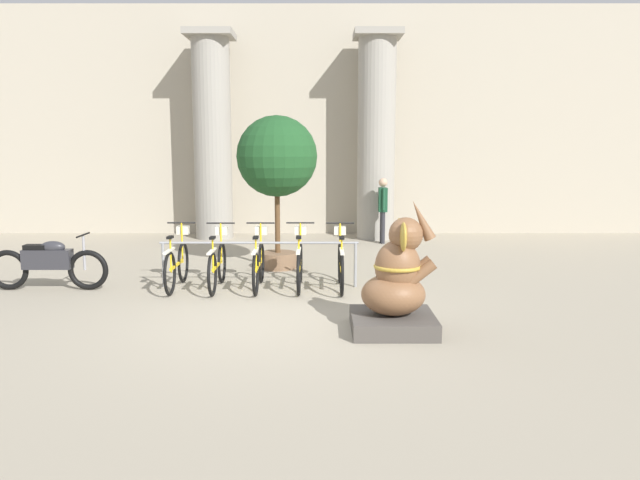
{
  "coord_description": "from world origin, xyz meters",
  "views": [
    {
      "loc": [
        0.65,
        -8.31,
        2.34
      ],
      "look_at": [
        0.6,
        0.61,
        1.0
      ],
      "focal_mm": 35.0,
      "sensor_mm": 36.0,
      "label": 1
    }
  ],
  "objects_px": {
    "bicycle_1": "(221,264)",
    "bicycle_2": "(262,264)",
    "motorcycle": "(52,263)",
    "bicycle_4": "(344,264)",
    "person_pedestrian": "(386,205)",
    "bicycle_3": "(303,263)",
    "bicycle_0": "(180,263)",
    "elephant_statue": "(399,287)",
    "potted_tree": "(280,161)"
  },
  "relations": [
    {
      "from": "bicycle_3",
      "to": "elephant_statue",
      "type": "bearing_deg",
      "value": -61.88
    },
    {
      "from": "bicycle_2",
      "to": "motorcycle",
      "type": "xyz_separation_m",
      "value": [
        -3.44,
        -0.11,
        0.03
      ]
    },
    {
      "from": "bicycle_1",
      "to": "bicycle_4",
      "type": "distance_m",
      "value": 2.04
    },
    {
      "from": "potted_tree",
      "to": "motorcycle",
      "type": "bearing_deg",
      "value": -153.01
    },
    {
      "from": "person_pedestrian",
      "to": "motorcycle",
      "type": "bearing_deg",
      "value": -140.0
    },
    {
      "from": "bicycle_3",
      "to": "potted_tree",
      "type": "distance_m",
      "value": 2.44
    },
    {
      "from": "bicycle_1",
      "to": "elephant_statue",
      "type": "bearing_deg",
      "value": -42.02
    },
    {
      "from": "bicycle_0",
      "to": "person_pedestrian",
      "type": "bearing_deg",
      "value": 51.42
    },
    {
      "from": "motorcycle",
      "to": "bicycle_0",
      "type": "bearing_deg",
      "value": 3.63
    },
    {
      "from": "potted_tree",
      "to": "bicycle_3",
      "type": "bearing_deg",
      "value": -74.41
    },
    {
      "from": "bicycle_1",
      "to": "bicycle_3",
      "type": "distance_m",
      "value": 1.36
    },
    {
      "from": "bicycle_2",
      "to": "potted_tree",
      "type": "xyz_separation_m",
      "value": [
        0.2,
        1.75,
        1.65
      ]
    },
    {
      "from": "motorcycle",
      "to": "bicycle_3",
      "type": "bearing_deg",
      "value": 1.77
    },
    {
      "from": "bicycle_0",
      "to": "elephant_statue",
      "type": "xyz_separation_m",
      "value": [
        3.35,
        -2.45,
        0.16
      ]
    },
    {
      "from": "bicycle_1",
      "to": "person_pedestrian",
      "type": "xyz_separation_m",
      "value": [
        3.22,
        4.94,
        0.52
      ]
    },
    {
      "from": "bicycle_0",
      "to": "potted_tree",
      "type": "relative_size",
      "value": 0.57
    },
    {
      "from": "person_pedestrian",
      "to": "potted_tree",
      "type": "relative_size",
      "value": 0.54
    },
    {
      "from": "bicycle_1",
      "to": "person_pedestrian",
      "type": "relative_size",
      "value": 1.06
    },
    {
      "from": "bicycle_2",
      "to": "potted_tree",
      "type": "bearing_deg",
      "value": 83.56
    },
    {
      "from": "bicycle_1",
      "to": "bicycle_4",
      "type": "xyz_separation_m",
      "value": [
        2.04,
        -0.0,
        0.0
      ]
    },
    {
      "from": "bicycle_2",
      "to": "person_pedestrian",
      "type": "height_order",
      "value": "person_pedestrian"
    },
    {
      "from": "bicycle_0",
      "to": "motorcycle",
      "type": "bearing_deg",
      "value": -176.37
    },
    {
      "from": "elephant_statue",
      "to": "bicycle_3",
      "type": "bearing_deg",
      "value": 118.12
    },
    {
      "from": "bicycle_0",
      "to": "person_pedestrian",
      "type": "height_order",
      "value": "person_pedestrian"
    },
    {
      "from": "bicycle_1",
      "to": "bicycle_2",
      "type": "distance_m",
      "value": 0.68
    },
    {
      "from": "motorcycle",
      "to": "bicycle_2",
      "type": "bearing_deg",
      "value": 1.75
    },
    {
      "from": "bicycle_1",
      "to": "motorcycle",
      "type": "distance_m",
      "value": 2.77
    },
    {
      "from": "bicycle_4",
      "to": "motorcycle",
      "type": "height_order",
      "value": "bicycle_4"
    },
    {
      "from": "bicycle_0",
      "to": "potted_tree",
      "type": "distance_m",
      "value": 2.85
    },
    {
      "from": "bicycle_3",
      "to": "person_pedestrian",
      "type": "relative_size",
      "value": 1.06
    },
    {
      "from": "bicycle_0",
      "to": "motorcycle",
      "type": "height_order",
      "value": "bicycle_0"
    },
    {
      "from": "bicycle_4",
      "to": "motorcycle",
      "type": "distance_m",
      "value": 4.8
    },
    {
      "from": "bicycle_0",
      "to": "bicycle_2",
      "type": "bearing_deg",
      "value": -1.14
    },
    {
      "from": "bicycle_4",
      "to": "potted_tree",
      "type": "bearing_deg",
      "value": 123.26
    },
    {
      "from": "bicycle_3",
      "to": "bicycle_0",
      "type": "bearing_deg",
      "value": 179.86
    },
    {
      "from": "bicycle_0",
      "to": "bicycle_1",
      "type": "xyz_separation_m",
      "value": [
        0.68,
        -0.05,
        0.0
      ]
    },
    {
      "from": "elephant_statue",
      "to": "bicycle_2",
      "type": "bearing_deg",
      "value": 129.35
    },
    {
      "from": "motorcycle",
      "to": "potted_tree",
      "type": "bearing_deg",
      "value": 26.99
    },
    {
      "from": "bicycle_4",
      "to": "potted_tree",
      "type": "height_order",
      "value": "potted_tree"
    },
    {
      "from": "bicycle_1",
      "to": "bicycle_0",
      "type": "bearing_deg",
      "value": 176.04
    },
    {
      "from": "bicycle_4",
      "to": "bicycle_1",
      "type": "bearing_deg",
      "value": 179.95
    },
    {
      "from": "bicycle_2",
      "to": "bicycle_3",
      "type": "xyz_separation_m",
      "value": [
        0.68,
        0.02,
        0.0
      ]
    },
    {
      "from": "bicycle_1",
      "to": "bicycle_4",
      "type": "height_order",
      "value": "same"
    },
    {
      "from": "bicycle_0",
      "to": "bicycle_3",
      "type": "height_order",
      "value": "same"
    },
    {
      "from": "elephant_statue",
      "to": "bicycle_4",
      "type": "bearing_deg",
      "value": 104.63
    },
    {
      "from": "elephant_statue",
      "to": "bicycle_1",
      "type": "bearing_deg",
      "value": 137.98
    },
    {
      "from": "bicycle_2",
      "to": "elephant_statue",
      "type": "bearing_deg",
      "value": -50.65
    },
    {
      "from": "bicycle_1",
      "to": "motorcycle",
      "type": "bearing_deg",
      "value": -178.24
    },
    {
      "from": "bicycle_0",
      "to": "motorcycle",
      "type": "xyz_separation_m",
      "value": [
        -2.08,
        -0.13,
        0.03
      ]
    },
    {
      "from": "bicycle_3",
      "to": "elephant_statue",
      "type": "height_order",
      "value": "elephant_statue"
    }
  ]
}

